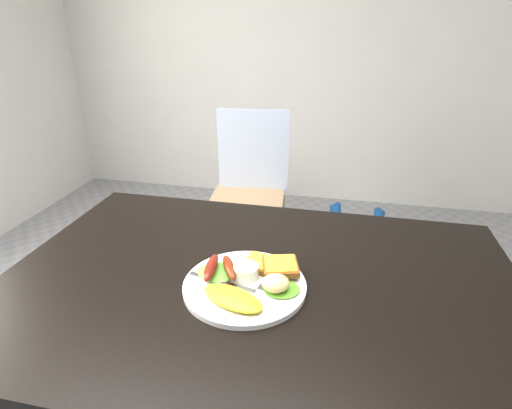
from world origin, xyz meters
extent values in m
cube|color=silver|center=(0.00, 2.25, 1.35)|extent=(4.00, 0.04, 2.70)
cube|color=black|center=(0.00, 0.00, 0.73)|extent=(1.20, 0.80, 0.04)
cube|color=tan|center=(-0.28, 1.05, 0.45)|extent=(0.41, 0.41, 0.04)
imported|color=#17498D|center=(0.34, 0.85, 0.72)|extent=(0.54, 0.38, 1.43)
cylinder|color=white|center=(-0.02, -0.04, 0.76)|extent=(0.28, 0.28, 0.01)
ellipsoid|color=#4A911A|center=(-0.10, -0.01, 0.77)|extent=(0.11, 0.10, 0.01)
ellipsoid|color=#649D24|center=(0.06, -0.05, 0.77)|extent=(0.09, 0.08, 0.01)
ellipsoid|color=yellow|center=(-0.03, -0.11, 0.77)|extent=(0.16, 0.12, 0.02)
ellipsoid|color=maroon|center=(-0.11, -0.02, 0.78)|extent=(0.04, 0.11, 0.03)
ellipsoid|color=#642D09|center=(-0.07, -0.01, 0.78)|extent=(0.07, 0.10, 0.02)
cylinder|color=white|center=(-0.02, -0.02, 0.78)|extent=(0.07, 0.07, 0.03)
cube|color=brown|center=(0.00, 0.04, 0.77)|extent=(0.09, 0.09, 0.01)
cube|color=brown|center=(0.05, 0.02, 0.78)|extent=(0.10, 0.10, 0.01)
ellipsoid|color=#F9E3A6|center=(0.05, -0.05, 0.79)|extent=(0.07, 0.07, 0.03)
cube|color=#ADAFB7|center=(-0.07, -0.05, 0.76)|extent=(0.17, 0.05, 0.00)
camera|label=1|loc=(0.16, -0.75, 1.30)|focal=28.00mm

